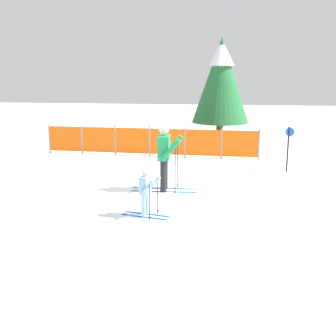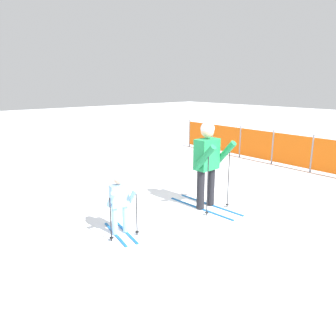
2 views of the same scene
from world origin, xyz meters
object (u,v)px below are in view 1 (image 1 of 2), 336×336
Objects in this scene: skier_adult at (165,150)px; skier_child at (146,188)px; conifer_far at (221,79)px; trail_marker at (288,144)px; safety_fence at (150,141)px.

skier_adult is 2.15m from skier_child.
conifer_far is (1.35, 7.61, 1.70)m from skier_adult.
skier_child is 10.06m from conifer_far.
skier_adult is 4.44m from trail_marker.
conifer_far is 3.14× the size of trail_marker.
skier_adult reaches higher than skier_child.
skier_adult is 1.28× the size of trail_marker.
safety_fence is 5.16m from trail_marker.
skier_child is at bearing -94.94° from skier_adult.
conifer_far is (1.48, 9.71, 2.15)m from skier_child.
safety_fence is at bearing 111.91° from skier_child.
trail_marker is at bearing 35.11° from skier_adult.
conifer_far reaches higher than skier_child.
skier_adult is at bearing -100.09° from conifer_far.
skier_adult is at bearing -143.49° from trail_marker.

